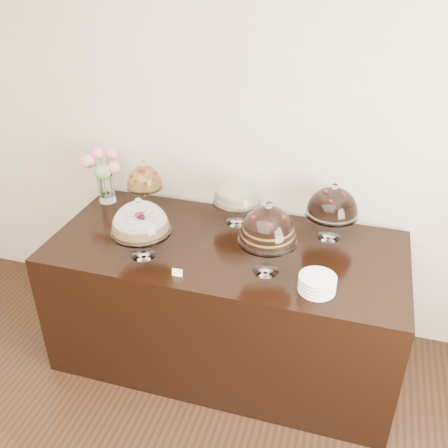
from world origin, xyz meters
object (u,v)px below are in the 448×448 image
(display_counter, at_px, (226,302))
(cake_stand_cheesecake, at_px, (237,193))
(cake_stand_dark_choco, at_px, (333,204))
(flower_vase, at_px, (103,173))
(cake_stand_sugar_sponge, at_px, (140,220))
(cake_stand_choco_layer, at_px, (268,227))
(plate_stack, at_px, (317,284))
(cake_stand_fruit_tart, at_px, (144,179))

(display_counter, distance_m, cake_stand_cheesecake, 0.73)
(cake_stand_cheesecake, bearing_deg, cake_stand_dark_choco, -1.21)
(display_counter, height_order, flower_vase, flower_vase)
(cake_stand_sugar_sponge, xyz_separation_m, flower_vase, (-0.54, 0.56, -0.01))
(cake_stand_choco_layer, relative_size, plate_stack, 2.29)
(cake_stand_dark_choco, distance_m, plate_stack, 0.61)
(cake_stand_sugar_sponge, relative_size, cake_stand_dark_choco, 1.03)
(cake_stand_cheesecake, bearing_deg, display_counter, -87.35)
(flower_vase, relative_size, plate_stack, 2.01)
(cake_stand_dark_choco, bearing_deg, cake_stand_fruit_tart, 179.88)
(cake_stand_sugar_sponge, bearing_deg, cake_stand_choco_layer, 3.86)
(cake_stand_fruit_tart, xyz_separation_m, flower_vase, (-0.33, 0.03, -0.01))
(cake_stand_choco_layer, relative_size, cake_stand_dark_choco, 1.19)
(cake_stand_dark_choco, distance_m, flower_vase, 1.59)
(plate_stack, bearing_deg, cake_stand_sugar_sponge, 177.05)
(cake_stand_sugar_sponge, xyz_separation_m, cake_stand_fruit_tart, (-0.22, 0.53, -0.01))
(cake_stand_sugar_sponge, relative_size, cake_stand_fruit_tart, 1.04)
(cake_stand_sugar_sponge, relative_size, plate_stack, 1.98)
(plate_stack, bearing_deg, cake_stand_cheesecake, 135.65)
(cake_stand_sugar_sponge, xyz_separation_m, cake_stand_cheesecake, (0.43, 0.54, -0.03))
(cake_stand_sugar_sponge, relative_size, flower_vase, 0.99)
(cake_stand_fruit_tart, bearing_deg, cake_stand_dark_choco, -0.12)
(display_counter, relative_size, flower_vase, 5.59)
(display_counter, xyz_separation_m, cake_stand_sugar_sponge, (-0.45, -0.25, 0.69))
(cake_stand_cheesecake, relative_size, cake_stand_dark_choco, 0.93)
(cake_stand_cheesecake, distance_m, plate_stack, 0.87)
(cake_stand_choco_layer, xyz_separation_m, cake_stand_cheesecake, (-0.31, 0.49, -0.07))
(display_counter, relative_size, cake_stand_cheesecake, 6.29)
(cake_stand_dark_choco, height_order, flower_vase, flower_vase)
(cake_stand_choco_layer, distance_m, plate_stack, 0.40)
(cake_stand_sugar_sponge, height_order, plate_stack, cake_stand_sugar_sponge)
(cake_stand_choco_layer, relative_size, cake_stand_cheesecake, 1.28)
(plate_stack, bearing_deg, cake_stand_fruit_tart, 155.04)
(cake_stand_fruit_tart, height_order, flower_vase, flower_vase)
(cake_stand_sugar_sponge, height_order, cake_stand_choco_layer, cake_stand_choco_layer)
(display_counter, bearing_deg, cake_stand_dark_choco, 25.06)
(cake_stand_fruit_tart, bearing_deg, cake_stand_choco_layer, -26.78)
(cake_stand_fruit_tart, distance_m, flower_vase, 0.33)
(display_counter, distance_m, plate_stack, 0.83)
(display_counter, distance_m, cake_stand_dark_choco, 0.96)
(display_counter, xyz_separation_m, cake_stand_choco_layer, (0.29, -0.20, 0.74))
(cake_stand_sugar_sponge, distance_m, cake_stand_dark_choco, 1.17)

